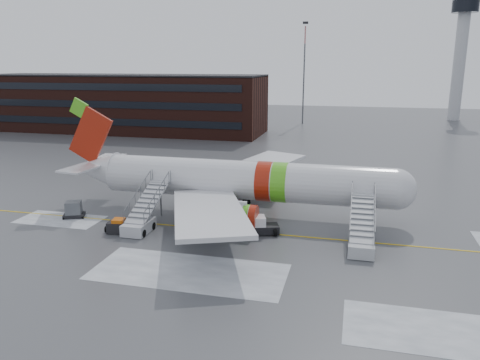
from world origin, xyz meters
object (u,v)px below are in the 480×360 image
(pushback_tug, at_px, (261,226))
(baggage_tractor, at_px, (119,227))
(airstair_fwd, at_px, (361,237))
(airliner, at_px, (236,180))
(airstair_aft, at_px, (142,218))
(uld_container, at_px, (74,210))

(pushback_tug, relative_size, baggage_tractor, 1.23)
(pushback_tug, height_order, baggage_tractor, pushback_tug)
(airstair_fwd, bearing_deg, pushback_tug, 169.56)
(airliner, bearing_deg, airstair_fwd, -28.36)
(airstair_aft, xyz_separation_m, pushback_tug, (10.52, 1.58, -0.36))
(pushback_tug, bearing_deg, airstair_aft, -171.48)
(uld_container, bearing_deg, airliner, 18.11)
(pushback_tug, distance_m, baggage_tractor, 12.51)
(airstair_fwd, relative_size, pushback_tug, 2.47)
(airstair_fwd, height_order, pushback_tug, airstair_fwd)
(airliner, relative_size, pushback_tug, 11.22)
(pushback_tug, bearing_deg, uld_container, 179.82)
(airstair_aft, distance_m, pushback_tug, 10.65)
(airliner, bearing_deg, baggage_tractor, -138.08)
(pushback_tug, bearing_deg, baggage_tractor, -167.05)
(airliner, height_order, airstair_fwd, airliner)
(airstair_aft, relative_size, uld_container, 3.31)
(uld_container, relative_size, baggage_tractor, 0.91)
(airstair_aft, bearing_deg, airstair_fwd, 0.00)
(airliner, distance_m, pushback_tug, 6.67)
(airstair_aft, bearing_deg, baggage_tractor, -143.66)
(airstair_aft, height_order, uld_container, airstair_aft)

